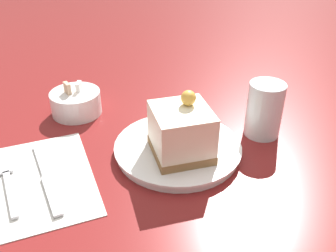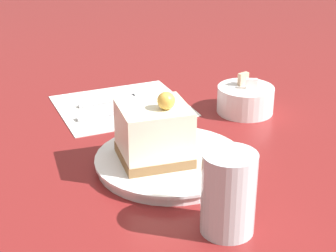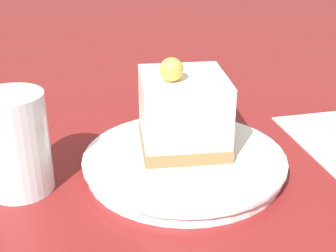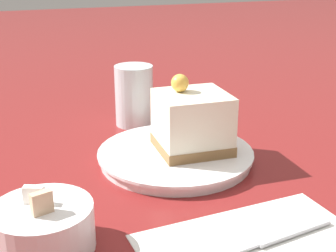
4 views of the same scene
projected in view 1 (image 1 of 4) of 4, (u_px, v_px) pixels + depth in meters
name	position (u px, v px, depth m)	size (l,w,h in m)	color
ground_plane	(189.00, 159.00, 0.63)	(4.00, 4.00, 0.00)	maroon
plate	(178.00, 148.00, 0.64)	(0.22, 0.22, 0.02)	white
cake_slice	(181.00, 131.00, 0.60)	(0.10, 0.10, 0.11)	olive
napkin	(28.00, 183.00, 0.58)	(0.21, 0.24, 0.00)	white
fork	(7.00, 180.00, 0.58)	(0.04, 0.16, 0.00)	silver
knife	(48.00, 183.00, 0.57)	(0.04, 0.19, 0.00)	silver
sugar_bowl	(76.00, 102.00, 0.75)	(0.10, 0.10, 0.07)	white
drinking_glass	(264.00, 110.00, 0.67)	(0.06, 0.06, 0.10)	silver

